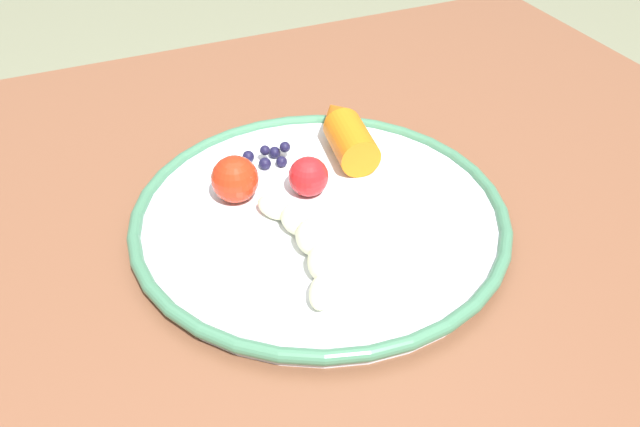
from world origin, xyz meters
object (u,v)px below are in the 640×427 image
(plate, at_px, (320,216))
(tomato_near, at_px, (235,179))
(banana, at_px, (307,241))
(carrot_orange, at_px, (345,131))
(dining_table, at_px, (320,319))
(tomato_mid, at_px, (308,177))
(blueberry_pile, at_px, (267,158))

(plate, height_order, tomato_near, tomato_near)
(banana, relative_size, carrot_orange, 1.32)
(plate, height_order, banana, banana)
(dining_table, relative_size, tomato_mid, 27.99)
(tomato_mid, bearing_deg, tomato_near, -16.29)
(tomato_near, bearing_deg, tomato_mid, 163.71)
(banana, height_order, tomato_near, tomato_near)
(carrot_orange, distance_m, tomato_mid, 0.09)
(plate, bearing_deg, tomato_mid, -94.83)
(carrot_orange, height_order, blueberry_pile, carrot_orange)
(plate, height_order, tomato_mid, tomato_mid)
(tomato_near, bearing_deg, carrot_orange, -163.27)
(dining_table, relative_size, banana, 6.84)
(dining_table, height_order, tomato_mid, tomato_mid)
(blueberry_pile, bearing_deg, banana, 84.24)
(dining_table, bearing_deg, tomato_mid, -103.48)
(blueberry_pile, height_order, tomato_mid, tomato_mid)
(carrot_orange, bearing_deg, banana, 54.02)
(banana, height_order, blueberry_pile, banana)
(dining_table, distance_m, tomato_mid, 0.14)
(dining_table, xyz_separation_m, plate, (-0.01, -0.03, 0.10))
(dining_table, bearing_deg, tomato_near, -57.63)
(blueberry_pile, height_order, tomato_near, tomato_near)
(carrot_orange, relative_size, tomato_near, 2.66)
(blueberry_pile, bearing_deg, tomato_mid, 108.09)
(carrot_orange, bearing_deg, tomato_mid, 41.86)
(blueberry_pile, relative_size, tomato_near, 1.24)
(dining_table, height_order, carrot_orange, carrot_orange)
(dining_table, distance_m, blueberry_pile, 0.16)
(plate, distance_m, blueberry_pile, 0.09)
(blueberry_pile, bearing_deg, dining_table, 92.45)
(carrot_orange, height_order, tomato_mid, carrot_orange)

